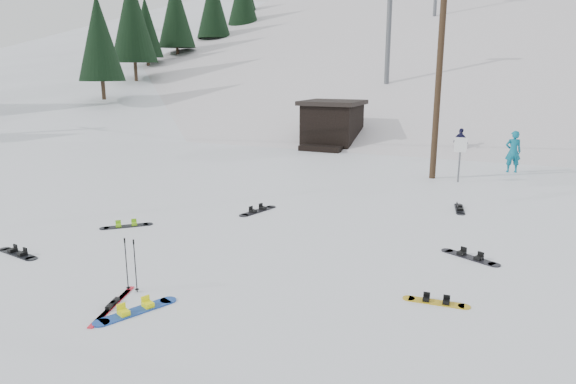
% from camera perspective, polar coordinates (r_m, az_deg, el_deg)
% --- Properties ---
extents(ground, '(200.00, 200.00, 0.00)m').
position_cam_1_polar(ground, '(10.62, -7.65, -11.81)').
color(ground, white).
rests_on(ground, ground).
extents(ski_slope, '(60.00, 85.24, 65.97)m').
position_cam_1_polar(ski_slope, '(65.44, 18.84, -1.93)').
color(ski_slope, silver).
rests_on(ski_slope, ground).
extents(ridge_left, '(47.54, 95.03, 58.38)m').
position_cam_1_polar(ridge_left, '(71.30, -11.81, 0.57)').
color(ridge_left, white).
rests_on(ridge_left, ground).
extents(treeline_left, '(20.00, 64.00, 10.00)m').
position_cam_1_polar(treeline_left, '(62.20, -15.12, 8.81)').
color(treeline_left, black).
rests_on(treeline_left, ground).
extents(treeline_crest, '(50.00, 6.00, 10.00)m').
position_cam_1_polar(treeline_crest, '(94.37, 21.32, 9.78)').
color(treeline_crest, black).
rests_on(treeline_crest, ski_slope).
extents(utility_pole, '(2.00, 0.26, 9.00)m').
position_cam_1_polar(utility_pole, '(22.34, 16.49, 13.33)').
color(utility_pole, '#3A2819').
rests_on(utility_pole, ground).
extents(trail_sign, '(0.50, 0.09, 1.85)m').
position_cam_1_polar(trail_sign, '(22.03, 18.58, 4.28)').
color(trail_sign, '#595B60').
rests_on(trail_sign, ground).
extents(lift_hut, '(3.40, 4.10, 2.75)m').
position_cam_1_polar(lift_hut, '(30.94, 4.91, 7.54)').
color(lift_hut, black).
rests_on(lift_hut, ground).
extents(lift_tower_near, '(2.20, 0.36, 8.00)m').
position_cam_1_polar(lift_tower_near, '(39.34, 11.17, 18.06)').
color(lift_tower_near, '#595B60').
rests_on(lift_tower_near, ski_slope).
extents(hero_snowboard, '(0.85, 1.59, 0.12)m').
position_cam_1_polar(hero_snowboard, '(10.46, -16.53, -12.49)').
color(hero_snowboard, '#1A47AC').
rests_on(hero_snowboard, ground).
extents(hero_skis, '(0.63, 1.76, 0.09)m').
position_cam_1_polar(hero_skis, '(10.82, -18.91, -11.80)').
color(hero_skis, red).
rests_on(hero_skis, ground).
extents(ski_poles, '(0.32, 0.08, 1.15)m').
position_cam_1_polar(ski_poles, '(11.18, -17.07, -7.71)').
color(ski_poles, black).
rests_on(ski_poles, ground).
extents(board_scatter_a, '(1.50, 0.49, 0.11)m').
position_cam_1_polar(board_scatter_a, '(14.61, -27.84, -6.04)').
color(board_scatter_a, black).
rests_on(board_scatter_a, ground).
extents(board_scatter_b, '(0.64, 1.60, 0.12)m').
position_cam_1_polar(board_scatter_b, '(16.78, -3.37, -2.07)').
color(board_scatter_b, black).
rests_on(board_scatter_b, ground).
extents(board_scatter_c, '(1.17, 1.14, 0.11)m').
position_cam_1_polar(board_scatter_c, '(15.89, -17.51, -3.59)').
color(board_scatter_c, black).
rests_on(board_scatter_c, ground).
extents(board_scatter_d, '(1.44, 0.85, 0.11)m').
position_cam_1_polar(board_scatter_d, '(13.47, 19.56, -6.81)').
color(board_scatter_d, black).
rests_on(board_scatter_d, ground).
extents(board_scatter_e, '(1.31, 0.31, 0.09)m').
position_cam_1_polar(board_scatter_e, '(10.81, 16.13, -11.64)').
color(board_scatter_e, gold).
rests_on(board_scatter_e, ground).
extents(board_scatter_f, '(0.48, 1.45, 0.10)m').
position_cam_1_polar(board_scatter_f, '(17.91, 18.52, -1.78)').
color(board_scatter_f, black).
rests_on(board_scatter_f, ground).
extents(skier_teal, '(0.78, 0.61, 1.88)m').
position_cam_1_polar(skier_teal, '(25.16, 23.74, 4.13)').
color(skier_teal, '#0D6B85').
rests_on(skier_teal, ground).
extents(skier_navy, '(0.94, 0.76, 1.50)m').
position_cam_1_polar(skier_navy, '(28.88, 18.63, 5.24)').
color(skier_navy, '#19183C').
rests_on(skier_navy, ground).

